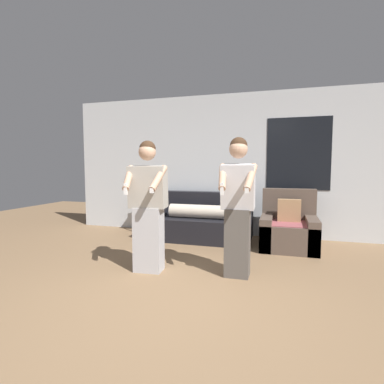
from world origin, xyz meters
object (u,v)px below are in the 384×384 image
at_px(side_table, 146,206).
at_px(person_left, 148,207).
at_px(person_right, 238,206).
at_px(armchair, 289,229).
at_px(couch, 200,222).

xyz_separation_m(side_table, person_left, (1.06, -2.14, 0.31)).
relative_size(person_left, person_right, 0.99).
distance_m(armchair, person_right, 1.74).
distance_m(couch, side_table, 1.27).
xyz_separation_m(side_table, person_right, (2.16, -2.00, 0.34)).
bearing_deg(side_table, person_left, -63.71).
bearing_deg(side_table, person_right, -42.85).
distance_m(side_table, person_left, 2.40).
bearing_deg(person_right, couch, 118.30).
xyz_separation_m(couch, person_left, (-0.17, -1.87, 0.53)).
bearing_deg(person_right, person_left, -172.94).
bearing_deg(couch, armchair, -7.20).
height_order(armchair, person_right, person_right).
height_order(armchair, person_left, person_left).
bearing_deg(person_left, side_table, 116.29).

